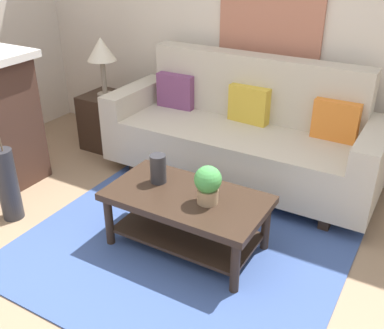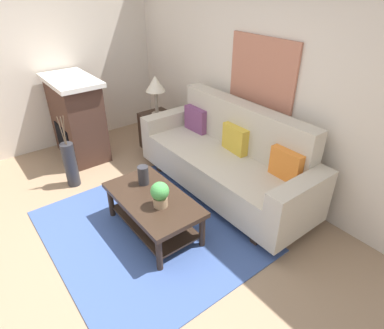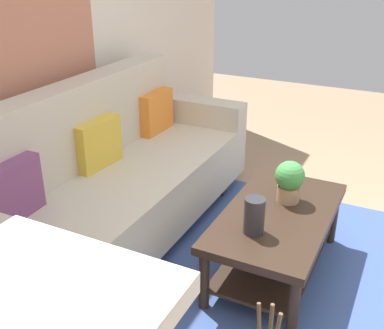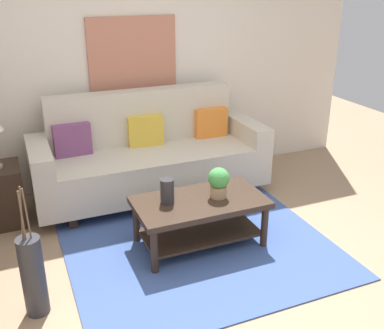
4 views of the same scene
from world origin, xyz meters
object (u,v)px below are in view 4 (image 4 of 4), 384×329
(throw_pillow_mustard, at_px, (145,130))
(tabletop_vase, at_px, (167,191))
(couch, at_px, (150,157))
(coffee_table, at_px, (200,212))
(throw_pillow_plum, at_px, (72,140))
(potted_plant_tabletop, at_px, (219,181))
(throw_pillow_orange, at_px, (211,122))
(floor_vase, at_px, (33,276))
(framed_painting, at_px, (133,54))

(throw_pillow_mustard, height_order, tabletop_vase, throw_pillow_mustard)
(couch, height_order, coffee_table, couch)
(couch, distance_m, throw_pillow_plum, 0.80)
(potted_plant_tabletop, bearing_deg, coffee_table, 176.83)
(couch, xyz_separation_m, coffee_table, (0.09, -1.10, -0.12))
(throw_pillow_mustard, bearing_deg, couch, -90.00)
(couch, xyz_separation_m, tabletop_vase, (-0.18, -1.04, 0.10))
(throw_pillow_plum, bearing_deg, potted_plant_tabletop, -50.86)
(couch, xyz_separation_m, throw_pillow_orange, (0.75, 0.12, 0.25))
(couch, relative_size, floor_vase, 4.05)
(potted_plant_tabletop, bearing_deg, framed_painting, 99.20)
(potted_plant_tabletop, height_order, framed_painting, framed_painting)
(throw_pillow_mustard, bearing_deg, tabletop_vase, -98.69)
(couch, relative_size, framed_painting, 2.52)
(couch, height_order, throw_pillow_plum, couch)
(throw_pillow_plum, relative_size, floor_vase, 0.62)
(tabletop_vase, relative_size, framed_painting, 0.22)
(throw_pillow_orange, relative_size, tabletop_vase, 1.73)
(floor_vase, xyz_separation_m, framed_painting, (1.29, 1.93, 1.12))
(coffee_table, bearing_deg, couch, 94.63)
(coffee_table, bearing_deg, framed_painting, 93.25)
(throw_pillow_plum, bearing_deg, throw_pillow_orange, 0.00)
(throw_pillow_plum, distance_m, floor_vase, 1.72)
(throw_pillow_plum, relative_size, throw_pillow_orange, 1.00)
(throw_pillow_mustard, bearing_deg, throw_pillow_orange, 0.00)
(tabletop_vase, bearing_deg, throw_pillow_plum, 116.08)
(couch, relative_size, coffee_table, 2.15)
(throw_pillow_mustard, distance_m, throw_pillow_orange, 0.75)
(throw_pillow_mustard, height_order, throw_pillow_orange, same)
(couch, height_order, floor_vase, couch)
(throw_pillow_mustard, bearing_deg, throw_pillow_plum, 180.00)
(throw_pillow_plum, xyz_separation_m, framed_painting, (0.75, 0.34, 0.74))
(throw_pillow_mustard, xyz_separation_m, potted_plant_tabletop, (0.25, -1.23, -0.11))
(coffee_table, height_order, floor_vase, floor_vase)
(throw_pillow_plum, bearing_deg, floor_vase, -108.87)
(throw_pillow_plum, xyz_separation_m, throw_pillow_mustard, (0.75, 0.00, 0.00))
(tabletop_vase, xyz_separation_m, floor_vase, (-1.11, -0.42, -0.24))
(couch, bearing_deg, tabletop_vase, -99.72)
(coffee_table, relative_size, tabletop_vase, 5.29)
(throw_pillow_plum, bearing_deg, couch, -9.47)
(throw_pillow_mustard, relative_size, tabletop_vase, 1.73)
(framed_painting, bearing_deg, potted_plant_tabletop, -80.80)
(coffee_table, relative_size, framed_painting, 1.17)
(floor_vase, bearing_deg, throw_pillow_orange, 37.89)
(floor_vase, distance_m, framed_painting, 2.58)
(throw_pillow_orange, height_order, framed_painting, framed_painting)
(throw_pillow_orange, xyz_separation_m, potted_plant_tabletop, (-0.49, -1.23, -0.11))
(tabletop_vase, distance_m, potted_plant_tabletop, 0.44)
(throw_pillow_orange, xyz_separation_m, framed_painting, (-0.75, 0.34, 0.74))
(throw_pillow_orange, distance_m, tabletop_vase, 1.49)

